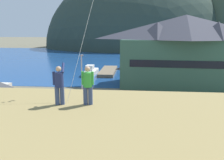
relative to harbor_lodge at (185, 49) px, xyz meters
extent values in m
plane|color=#66604C|center=(-11.45, -20.71, -6.19)|extent=(600.00, 600.00, 0.00)
cube|color=slate|center=(-11.45, -15.71, -6.14)|extent=(40.00, 20.00, 0.10)
cube|color=navy|center=(-11.45, 39.29, -6.17)|extent=(360.00, 84.00, 0.03)
ellipsoid|color=#2D3D33|center=(-8.22, 92.35, -6.19)|extent=(96.43, 72.53, 79.31)
cube|color=#38604C|center=(0.01, 0.08, -2.31)|extent=(20.75, 10.01, 7.76)
cube|color=black|center=(-0.30, -4.26, -1.92)|extent=(17.14, 1.27, 1.10)
pyramid|color=#3D3D47|center=(0.01, 0.08, 3.51)|extent=(22.02, 10.95, 3.88)
pyramid|color=#3D3D47|center=(-4.63, -1.11, 2.94)|extent=(5.06, 5.06, 2.72)
pyramid|color=#3D3D47|center=(4.44, -1.74, 2.94)|extent=(5.06, 5.06, 2.72)
cube|color=#338475|center=(-7.80, 0.04, -4.82)|extent=(5.46, 5.53, 2.75)
pyramid|color=#47474C|center=(-7.80, 0.04, -2.60)|extent=(5.91, 6.07, 1.68)
cube|color=black|center=(-7.39, -2.35, -5.23)|extent=(1.09, 0.24, 1.92)
cube|color=#70604C|center=(-13.87, 11.50, -5.84)|extent=(3.20, 12.19, 0.70)
cube|color=silver|center=(-17.27, 8.53, -5.74)|extent=(2.52, 6.78, 0.90)
cube|color=white|center=(-17.27, 8.53, -5.21)|extent=(2.44, 6.57, 0.16)
cube|color=silver|center=(-17.30, 8.03, -4.58)|extent=(1.61, 2.08, 1.10)
cube|color=red|center=(-8.76, -20.73, -5.37)|extent=(4.36, 2.20, 0.80)
cube|color=#B11A15|center=(-8.61, -20.71, -4.62)|extent=(2.25, 1.80, 0.70)
cube|color=black|center=(-8.61, -20.71, -4.65)|extent=(2.29, 1.83, 0.32)
cylinder|color=black|center=(-10.21, -19.95, -5.77)|extent=(0.66, 0.28, 0.64)
cylinder|color=black|center=(-10.03, -21.78, -5.77)|extent=(0.66, 0.28, 0.64)
cylinder|color=black|center=(-7.49, -19.68, -5.77)|extent=(0.66, 0.28, 0.64)
cylinder|color=black|center=(-7.31, -21.51, -5.77)|extent=(0.66, 0.28, 0.64)
cube|color=#B28923|center=(0.89, -13.60, -5.37)|extent=(4.31, 2.07, 0.80)
cube|color=olive|center=(1.04, -13.61, -4.62)|extent=(2.20, 1.74, 0.70)
cube|color=black|center=(1.04, -13.61, -4.65)|extent=(2.25, 1.77, 0.32)
cylinder|color=black|center=(-0.41, -12.59, -5.77)|extent=(0.65, 0.26, 0.64)
cylinder|color=black|center=(-0.53, -14.43, -5.77)|extent=(0.65, 0.26, 0.64)
cube|color=red|center=(-12.13, -14.88, -5.37)|extent=(4.35, 2.18, 0.80)
cube|color=#B11A15|center=(-12.28, -14.87, -4.62)|extent=(2.24, 1.79, 0.70)
cube|color=black|center=(-12.28, -14.87, -4.65)|extent=(2.28, 1.82, 0.32)
cylinder|color=black|center=(-10.85, -15.92, -5.77)|extent=(0.66, 0.28, 0.64)
cylinder|color=black|center=(-10.68, -14.09, -5.77)|extent=(0.66, 0.28, 0.64)
cylinder|color=black|center=(-13.57, -15.67, -5.77)|extent=(0.66, 0.28, 0.64)
cylinder|color=black|center=(-13.40, -13.84, -5.77)|extent=(0.66, 0.28, 0.64)
cube|color=#236633|center=(-14.95, -20.98, -5.37)|extent=(4.25, 1.93, 0.80)
cube|color=#1E562B|center=(-14.80, -20.99, -4.62)|extent=(2.15, 1.66, 0.70)
cube|color=black|center=(-14.80, -20.99, -4.65)|extent=(2.19, 1.70, 0.32)
cylinder|color=black|center=(-16.29, -20.02, -5.77)|extent=(0.65, 0.24, 0.64)
cylinder|color=black|center=(-16.34, -21.86, -5.77)|extent=(0.65, 0.24, 0.64)
cylinder|color=black|center=(-13.56, -20.11, -5.77)|extent=(0.65, 0.24, 0.64)
cylinder|color=black|center=(-13.61, -21.94, -5.77)|extent=(0.65, 0.24, 0.64)
cube|color=red|center=(-17.21, -14.05, -5.37)|extent=(4.28, 2.01, 0.80)
cube|color=#B11A15|center=(-17.06, -14.05, -4.62)|extent=(2.18, 1.70, 0.70)
cube|color=black|center=(-17.06, -14.05, -4.65)|extent=(2.22, 1.74, 0.32)
cylinder|color=black|center=(-18.62, -13.20, -5.77)|extent=(0.65, 0.25, 0.64)
cylinder|color=black|center=(-18.52, -15.04, -5.77)|extent=(0.65, 0.25, 0.64)
cylinder|color=black|center=(-15.89, -13.07, -5.77)|extent=(0.65, 0.25, 0.64)
cylinder|color=black|center=(-15.80, -14.90, -5.77)|extent=(0.65, 0.25, 0.64)
cube|color=#236633|center=(-4.23, -19.39, -5.37)|extent=(4.31, 2.07, 0.80)
cube|color=#1E562B|center=(-4.38, -19.40, -4.62)|extent=(2.20, 1.73, 0.70)
cube|color=black|center=(-4.38, -19.40, -4.65)|extent=(2.24, 1.77, 0.32)
cylinder|color=black|center=(-2.81, -20.22, -5.77)|extent=(0.65, 0.26, 0.64)
cylinder|color=black|center=(-2.92, -18.39, -5.77)|extent=(0.65, 0.26, 0.64)
cylinder|color=black|center=(-5.53, -20.39, -5.77)|extent=(0.65, 0.26, 0.64)
cylinder|color=black|center=(-5.65, -18.56, -5.77)|extent=(0.65, 0.26, 0.64)
cylinder|color=#ADADB2|center=(-14.90, -10.21, -3.07)|extent=(0.16, 0.16, 6.03)
cube|color=#4C4C51|center=(-14.90, -9.86, -0.16)|extent=(0.24, 0.70, 0.20)
cylinder|color=#384770|center=(-11.56, -29.98, 0.15)|extent=(0.20, 0.20, 0.82)
cylinder|color=#384770|center=(-11.34, -29.94, 0.15)|extent=(0.20, 0.20, 0.82)
cylinder|color=navy|center=(-11.45, -29.96, 0.88)|extent=(0.40, 0.40, 0.64)
sphere|color=tan|center=(-11.45, -29.96, 1.36)|extent=(0.24, 0.24, 0.24)
cylinder|color=navy|center=(-11.31, -29.75, 1.38)|extent=(0.22, 0.57, 0.43)
cylinder|color=navy|center=(-11.67, -30.00, 0.95)|extent=(0.11, 0.11, 0.60)
cylinder|color=#384770|center=(-10.30, -29.84, 0.15)|extent=(0.20, 0.20, 0.82)
cylinder|color=#384770|center=(-10.08, -29.84, 0.15)|extent=(0.20, 0.20, 0.82)
cylinder|color=green|center=(-10.19, -29.84, 0.88)|extent=(0.40, 0.40, 0.64)
sphere|color=tan|center=(-10.19, -29.84, 1.36)|extent=(0.24, 0.24, 0.24)
cylinder|color=green|center=(-10.41, -29.85, 0.95)|extent=(0.11, 0.11, 0.60)
cylinder|color=green|center=(-9.97, -29.83, 0.95)|extent=(0.11, 0.11, 0.60)
cylinder|color=silver|center=(-10.26, -27.74, 4.43)|extent=(1.90, 3.96, 9.38)
camera|label=1|loc=(-8.14, -40.00, 3.03)|focal=38.23mm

